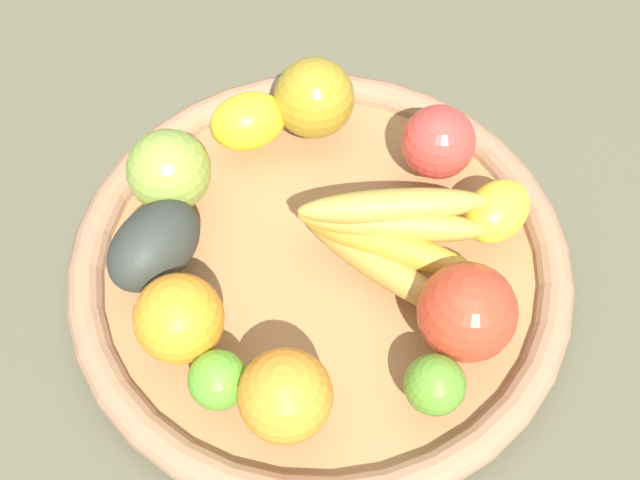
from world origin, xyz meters
TOP-DOWN VIEW (x-y plane):
  - ground_plane at (0.00, 0.00)m, footprint 2.40×2.40m
  - basket at (0.00, 0.00)m, footprint 0.43×0.43m
  - banana_bunch at (0.04, 0.04)m, footprint 0.15×0.14m
  - apple_2 at (-0.12, 0.08)m, footprint 0.09×0.09m
  - orange_0 at (-0.00, -0.13)m, footprint 0.08×0.08m
  - apple_3 at (0.13, 0.04)m, footprint 0.11×0.11m
  - orange_1 at (0.10, -0.10)m, footprint 0.08×0.08m
  - apple_1 at (-0.01, 0.14)m, footprint 0.09×0.09m
  - lime_0 at (0.05, -0.13)m, footprint 0.06×0.06m
  - lemon_1 at (-0.14, 0.02)m, footprint 0.07×0.08m
  - avocado at (-0.07, -0.11)m, footprint 0.08×0.10m
  - apple_0 at (-0.12, -0.07)m, footprint 0.08×0.08m
  - lime_1 at (0.15, -0.01)m, footprint 0.05×0.05m
  - lemon_0 at (0.07, 0.13)m, footprint 0.06×0.07m

SIDE VIEW (x-z plane):
  - ground_plane at x=0.00m, z-range 0.00..0.00m
  - basket at x=0.00m, z-range 0.00..0.04m
  - lime_0 at x=0.05m, z-range 0.04..0.09m
  - lime_1 at x=0.15m, z-range 0.04..0.09m
  - lemon_0 at x=0.07m, z-range 0.04..0.09m
  - lemon_1 at x=-0.14m, z-range 0.04..0.09m
  - avocado at x=-0.07m, z-range 0.04..0.10m
  - apple_1 at x=-0.01m, z-range 0.04..0.11m
  - banana_bunch at x=0.04m, z-range 0.04..0.11m
  - orange_0 at x=0.00m, z-range 0.04..0.11m
  - orange_1 at x=0.10m, z-range 0.04..0.11m
  - apple_0 at x=-0.12m, z-range 0.04..0.11m
  - apple_2 at x=-0.12m, z-range 0.04..0.11m
  - apple_3 at x=0.13m, z-range 0.04..0.12m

